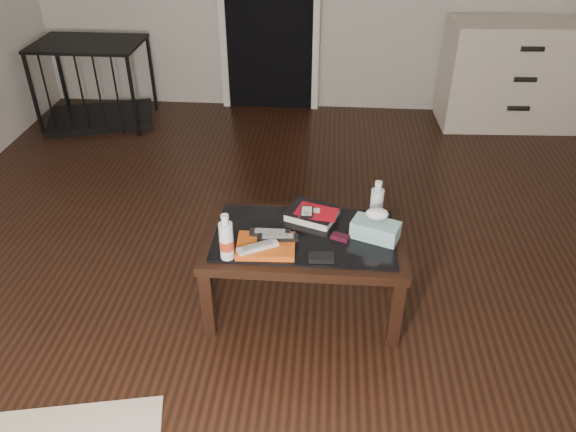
# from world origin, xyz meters

# --- Properties ---
(ground) EXTENTS (5.00, 5.00, 0.00)m
(ground) POSITION_xyz_m (0.00, 0.00, 0.00)
(ground) COLOR black
(ground) RESTS_ON ground
(coffee_table) EXTENTS (1.00, 0.60, 0.46)m
(coffee_table) POSITION_xyz_m (0.07, -0.30, 0.40)
(coffee_table) COLOR black
(coffee_table) RESTS_ON ground
(dresser) EXTENTS (1.22, 0.56, 0.90)m
(dresser) POSITION_xyz_m (1.75, 2.23, 0.45)
(dresser) COLOR beige
(dresser) RESTS_ON ground
(pet_crate) EXTENTS (1.04, 0.84, 0.71)m
(pet_crate) POSITION_xyz_m (-1.90, 2.00, 0.23)
(pet_crate) COLOR black
(pet_crate) RESTS_ON ground
(magazines) EXTENTS (0.29, 0.22, 0.03)m
(magazines) POSITION_xyz_m (-0.11, -0.44, 0.48)
(magazines) COLOR #C04A12
(magazines) RESTS_ON coffee_table
(remote_silver) EXTENTS (0.20, 0.14, 0.02)m
(remote_silver) POSITION_xyz_m (-0.15, -0.48, 0.50)
(remote_silver) COLOR silver
(remote_silver) RESTS_ON magazines
(remote_black_front) EXTENTS (0.20, 0.07, 0.02)m
(remote_black_front) POSITION_xyz_m (-0.06, -0.40, 0.50)
(remote_black_front) COLOR black
(remote_black_front) RESTS_ON magazines
(remote_black_back) EXTENTS (0.20, 0.05, 0.02)m
(remote_black_back) POSITION_xyz_m (-0.10, -0.36, 0.50)
(remote_black_back) COLOR black
(remote_black_back) RESTS_ON magazines
(textbook) EXTENTS (0.30, 0.27, 0.05)m
(textbook) POSITION_xyz_m (0.10, -0.15, 0.48)
(textbook) COLOR black
(textbook) RESTS_ON coffee_table
(dvd_mailers) EXTENTS (0.22, 0.19, 0.01)m
(dvd_mailers) POSITION_xyz_m (0.11, -0.16, 0.51)
(dvd_mailers) COLOR #AA0B19
(dvd_mailers) RESTS_ON textbook
(ipod) EXTENTS (0.07, 0.10, 0.02)m
(ipod) POSITION_xyz_m (0.07, -0.19, 0.52)
(ipod) COLOR black
(ipod) RESTS_ON dvd_mailers
(flip_phone) EXTENTS (0.10, 0.08, 0.02)m
(flip_phone) POSITION_xyz_m (0.25, -0.33, 0.47)
(flip_phone) COLOR black
(flip_phone) RESTS_ON coffee_table
(wallet) EXTENTS (0.12, 0.08, 0.02)m
(wallet) POSITION_xyz_m (0.16, -0.50, 0.47)
(wallet) COLOR black
(wallet) RESTS_ON coffee_table
(water_bottle_left) EXTENTS (0.08, 0.08, 0.24)m
(water_bottle_left) POSITION_xyz_m (-0.29, -0.52, 0.58)
(water_bottle_left) COLOR white
(water_bottle_left) RESTS_ON coffee_table
(water_bottle_right) EXTENTS (0.08, 0.08, 0.24)m
(water_bottle_right) POSITION_xyz_m (0.42, -0.16, 0.58)
(water_bottle_right) COLOR silver
(water_bottle_right) RESTS_ON coffee_table
(tissue_box) EXTENTS (0.26, 0.19, 0.09)m
(tissue_box) POSITION_xyz_m (0.42, -0.30, 0.51)
(tissue_box) COLOR teal
(tissue_box) RESTS_ON coffee_table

